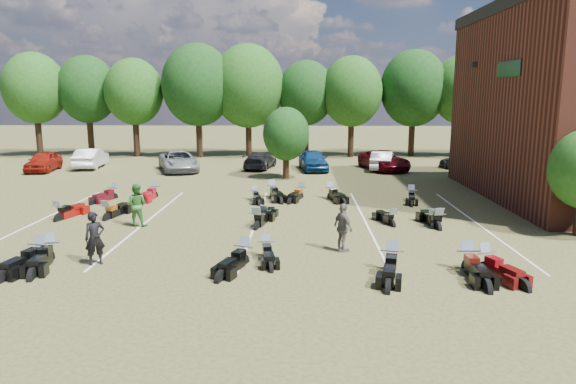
{
  "coord_description": "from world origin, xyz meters",
  "views": [
    {
      "loc": [
        -0.93,
        -19.76,
        5.66
      ],
      "look_at": [
        -1.56,
        4.0,
        1.2
      ],
      "focal_mm": 32.0,
      "sensor_mm": 36.0,
      "label": 1
    }
  ],
  "objects_px": {
    "car_4": "(313,160)",
    "motorcycle_14": "(114,199)",
    "person_black": "(95,238)",
    "person_green": "(136,205)",
    "motorcycle_3": "(266,257)",
    "car_0": "(43,161)",
    "motorcycle_0": "(50,261)",
    "person_grey": "(343,228)",
    "motorcycle_7": "(60,221)"
  },
  "relations": [
    {
      "from": "motorcycle_3",
      "to": "car_4",
      "type": "bearing_deg",
      "value": 74.44
    },
    {
      "from": "person_green",
      "to": "motorcycle_3",
      "type": "bearing_deg",
      "value": 148.11
    },
    {
      "from": "motorcycle_3",
      "to": "person_grey",
      "type": "bearing_deg",
      "value": 5.34
    },
    {
      "from": "motorcycle_7",
      "to": "person_green",
      "type": "bearing_deg",
      "value": -177.7
    },
    {
      "from": "car_0",
      "to": "motorcycle_14",
      "type": "distance_m",
      "value": 13.93
    },
    {
      "from": "person_grey",
      "to": "motorcycle_14",
      "type": "distance_m",
      "value": 15.39
    },
    {
      "from": "person_grey",
      "to": "motorcycle_7",
      "type": "xyz_separation_m",
      "value": [
        -12.69,
        4.41,
        -0.9
      ]
    },
    {
      "from": "person_black",
      "to": "motorcycle_3",
      "type": "distance_m",
      "value": 5.89
    },
    {
      "from": "motorcycle_3",
      "to": "motorcycle_14",
      "type": "height_order",
      "value": "motorcycle_14"
    },
    {
      "from": "person_green",
      "to": "motorcycle_0",
      "type": "bearing_deg",
      "value": 77.26
    },
    {
      "from": "person_grey",
      "to": "car_4",
      "type": "bearing_deg",
      "value": -28.17
    },
    {
      "from": "motorcycle_0",
      "to": "motorcycle_14",
      "type": "xyz_separation_m",
      "value": [
        -1.78,
        11.0,
        0.0
      ]
    },
    {
      "from": "car_0",
      "to": "motorcycle_7",
      "type": "height_order",
      "value": "car_0"
    },
    {
      "from": "person_green",
      "to": "motorcycle_3",
      "type": "distance_m",
      "value": 7.44
    },
    {
      "from": "car_4",
      "to": "motorcycle_7",
      "type": "bearing_deg",
      "value": -133.73
    },
    {
      "from": "person_green",
      "to": "person_grey",
      "type": "bearing_deg",
      "value": 161.82
    },
    {
      "from": "car_4",
      "to": "motorcycle_3",
      "type": "xyz_separation_m",
      "value": [
        -2.15,
        -21.77,
        -0.8
      ]
    },
    {
      "from": "person_green",
      "to": "person_grey",
      "type": "height_order",
      "value": "person_green"
    },
    {
      "from": "car_0",
      "to": "car_4",
      "type": "height_order",
      "value": "car_4"
    },
    {
      "from": "car_4",
      "to": "motorcycle_0",
      "type": "bearing_deg",
      "value": -120.94
    },
    {
      "from": "motorcycle_3",
      "to": "motorcycle_7",
      "type": "distance_m",
      "value": 11.17
    },
    {
      "from": "person_grey",
      "to": "motorcycle_7",
      "type": "bearing_deg",
      "value": 40.93
    },
    {
      "from": "person_black",
      "to": "person_green",
      "type": "distance_m",
      "value": 5.28
    },
    {
      "from": "motorcycle_3",
      "to": "car_0",
      "type": "bearing_deg",
      "value": 121.67
    },
    {
      "from": "person_black",
      "to": "person_green",
      "type": "xyz_separation_m",
      "value": [
        -0.27,
        5.28,
        0.03
      ]
    },
    {
      "from": "motorcycle_7",
      "to": "motorcycle_14",
      "type": "xyz_separation_m",
      "value": [
        0.64,
        5.13,
        0.0
      ]
    },
    {
      "from": "motorcycle_0",
      "to": "motorcycle_7",
      "type": "relative_size",
      "value": 1.02
    },
    {
      "from": "car_4",
      "to": "motorcycle_14",
      "type": "xyz_separation_m",
      "value": [
        -11.4,
        -11.47,
        -0.8
      ]
    },
    {
      "from": "person_green",
      "to": "person_grey",
      "type": "relative_size",
      "value": 1.05
    },
    {
      "from": "motorcycle_0",
      "to": "car_4",
      "type": "bearing_deg",
      "value": 57.42
    },
    {
      "from": "car_0",
      "to": "motorcycle_3",
      "type": "height_order",
      "value": "car_0"
    },
    {
      "from": "motorcycle_0",
      "to": "motorcycle_3",
      "type": "relative_size",
      "value": 1.18
    },
    {
      "from": "car_0",
      "to": "motorcycle_7",
      "type": "relative_size",
      "value": 1.85
    },
    {
      "from": "person_black",
      "to": "person_grey",
      "type": "bearing_deg",
      "value": -21.71
    },
    {
      "from": "car_0",
      "to": "motorcycle_14",
      "type": "xyz_separation_m",
      "value": [
        9.17,
        -10.46,
        -0.75
      ]
    },
    {
      "from": "person_black",
      "to": "motorcycle_7",
      "type": "bearing_deg",
      "value": 90.9
    },
    {
      "from": "person_grey",
      "to": "person_black",
      "type": "bearing_deg",
      "value": 71.61
    },
    {
      "from": "car_4",
      "to": "person_green",
      "type": "relative_size",
      "value": 2.47
    },
    {
      "from": "motorcycle_7",
      "to": "motorcycle_14",
      "type": "distance_m",
      "value": 5.17
    },
    {
      "from": "motorcycle_14",
      "to": "motorcycle_7",
      "type": "bearing_deg",
      "value": -78.62
    },
    {
      "from": "car_4",
      "to": "person_green",
      "type": "distance_m",
      "value": 19.28
    },
    {
      "from": "car_0",
      "to": "person_green",
      "type": "distance_m",
      "value": 20.62
    },
    {
      "from": "car_0",
      "to": "motorcycle_14",
      "type": "relative_size",
      "value": 1.99
    },
    {
      "from": "motorcycle_14",
      "to": "person_black",
      "type": "bearing_deg",
      "value": -54.1
    },
    {
      "from": "person_black",
      "to": "motorcycle_14",
      "type": "relative_size",
      "value": 0.83
    },
    {
      "from": "motorcycle_14",
      "to": "car_4",
      "type": "bearing_deg",
      "value": 63.71
    },
    {
      "from": "car_0",
      "to": "person_grey",
      "type": "bearing_deg",
      "value": -50.93
    },
    {
      "from": "motorcycle_3",
      "to": "motorcycle_14",
      "type": "relative_size",
      "value": 0.93
    },
    {
      "from": "person_green",
      "to": "motorcycle_14",
      "type": "height_order",
      "value": "person_green"
    },
    {
      "from": "person_grey",
      "to": "motorcycle_0",
      "type": "height_order",
      "value": "person_grey"
    }
  ]
}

